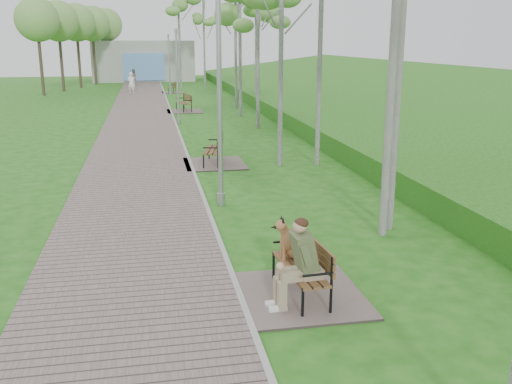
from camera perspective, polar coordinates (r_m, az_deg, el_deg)
ground at (r=10.58m, az=-2.74°, el=-7.49°), size 120.00×120.00×0.00m
walkway at (r=31.45m, az=-11.49°, el=7.31°), size 3.50×67.00×0.04m
kerb at (r=31.48m, az=-8.29°, el=7.46°), size 0.10×67.00×0.05m
embankment at (r=32.79m, az=13.47°, el=7.46°), size 14.00×70.00×1.60m
building_north at (r=60.70m, az=-11.15°, el=12.74°), size 10.00×5.20×4.00m
bench_main at (r=9.22m, az=4.19°, el=-7.83°), size 1.93×2.14×1.68m
bench_second at (r=19.17m, az=-4.28°, el=3.44°), size 1.99×2.21×1.22m
bench_third at (r=33.84m, az=-7.23°, el=8.37°), size 2.01×2.24×1.24m
bench_far at (r=46.40m, az=-8.38°, el=10.03°), size 1.66×1.85×1.02m
lamp_post_near at (r=13.93m, az=-3.65°, el=8.75°), size 0.21×0.21×5.44m
lamp_post_second at (r=28.75m, az=-7.85°, el=11.02°), size 0.18×0.18×4.58m
lamp_post_third at (r=44.21m, az=-8.65°, el=12.26°), size 0.17×0.17×4.48m
pedestrian_near at (r=46.05m, az=-12.36°, el=10.60°), size 0.70×0.57×1.64m
pedestrian_far at (r=54.63m, az=-12.17°, el=11.17°), size 0.81×0.68×1.51m
birch_mid_c at (r=27.04m, az=0.20°, el=18.25°), size 2.24×2.24×7.13m
birch_far_b at (r=35.05m, az=-2.08°, el=18.38°), size 2.60×2.60×7.83m
birch_distant_b at (r=51.37m, az=-5.28°, el=17.54°), size 2.26×2.26×8.17m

